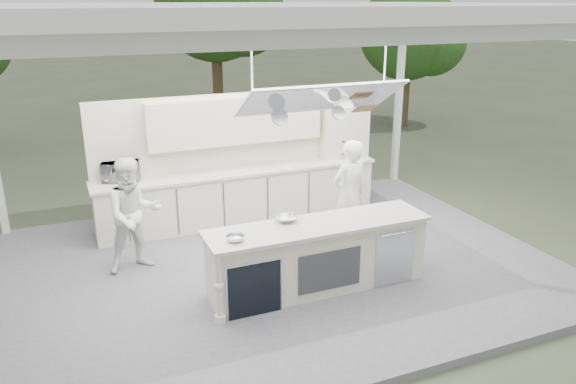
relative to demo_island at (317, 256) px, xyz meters
name	(u,v)px	position (x,y,z in m)	size (l,w,h in m)	color
ground	(280,270)	(-0.18, 0.91, -0.60)	(90.00, 90.00, 0.00)	#434C34
stage_deck	(280,266)	(-0.18, 0.91, -0.54)	(8.00, 6.00, 0.12)	slate
tent	(279,16)	(-0.18, 0.90, 3.11)	(8.20, 6.20, 3.86)	white
demo_island	(317,256)	(0.00, 0.00, 0.00)	(3.10, 0.79, 0.95)	beige
back_counter	(240,195)	(-0.18, 2.81, 0.00)	(5.08, 0.72, 0.95)	beige
back_wall_unit	(259,137)	(0.27, 3.03, 0.98)	(5.05, 0.48, 2.25)	beige
tree_cluster	(146,22)	(-0.34, 10.68, 2.69)	(19.55, 9.40, 5.85)	brown
head_chef	(349,194)	(1.06, 1.07, 0.41)	(0.64, 0.42, 1.77)	white
sous_chef	(134,215)	(-2.19, 1.57, 0.37)	(0.83, 0.64, 1.70)	white
toaster_oven	(121,171)	(-2.17, 2.99, 0.64)	(0.59, 0.40, 0.33)	#B8B9BF
bowl_large	(286,219)	(-0.34, 0.26, 0.51)	(0.29, 0.29, 0.07)	silver
bowl_small	(235,238)	(-1.18, -0.10, 0.51)	(0.23, 0.23, 0.07)	silver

